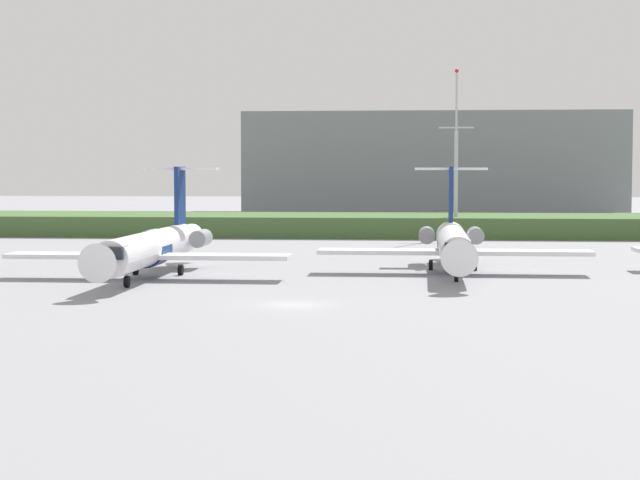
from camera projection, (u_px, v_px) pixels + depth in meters
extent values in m
plane|color=gray|center=(331.00, 265.00, 102.15)|extent=(500.00, 500.00, 0.00)
cube|color=#426033|center=(360.00, 225.00, 149.28)|extent=(320.00, 20.00, 2.68)
cylinder|color=white|center=(151.00, 248.00, 90.07)|extent=(2.70, 24.00, 2.70)
cone|color=white|center=(103.00, 261.00, 76.66)|extent=(2.70, 3.00, 2.70)
cone|color=white|center=(187.00, 237.00, 103.98)|extent=(2.29, 4.00, 2.29)
cube|color=black|center=(111.00, 253.00, 78.51)|extent=(2.03, 1.80, 0.90)
cylinder|color=navy|center=(151.00, 250.00, 90.08)|extent=(2.76, 3.60, 2.76)
cube|color=white|center=(76.00, 256.00, 89.65)|extent=(11.00, 3.20, 0.36)
cube|color=white|center=(221.00, 257.00, 88.58)|extent=(11.00, 3.20, 0.36)
cube|color=navy|center=(180.00, 195.00, 100.75)|extent=(0.36, 3.20, 5.20)
cube|color=white|center=(180.00, 169.00, 100.90)|extent=(6.80, 1.80, 0.24)
cylinder|color=gray|center=(151.00, 238.00, 99.41)|extent=(1.50, 3.40, 1.50)
cylinder|color=gray|center=(201.00, 238.00, 99.00)|extent=(1.50, 3.40, 1.50)
cylinder|color=gray|center=(127.00, 274.00, 82.77)|extent=(0.20, 0.20, 0.65)
cylinder|color=black|center=(127.00, 282.00, 82.81)|extent=(0.30, 0.90, 0.90)
cylinder|color=black|center=(136.00, 269.00, 92.76)|extent=(0.35, 0.90, 0.90)
cylinder|color=black|center=(181.00, 270.00, 92.41)|extent=(0.35, 0.90, 0.90)
cylinder|color=white|center=(454.00, 244.00, 94.39)|extent=(2.70, 24.00, 2.70)
cone|color=white|center=(459.00, 257.00, 80.97)|extent=(2.70, 3.00, 2.70)
cone|color=white|center=(450.00, 234.00, 108.30)|extent=(2.30, 4.00, 2.29)
cube|color=black|center=(458.00, 248.00, 82.83)|extent=(2.02, 1.80, 0.90)
cylinder|color=navy|center=(454.00, 246.00, 94.40)|extent=(2.76, 3.60, 2.76)
cube|color=white|center=(383.00, 252.00, 93.97)|extent=(11.00, 3.20, 0.36)
cube|color=white|center=(525.00, 253.00, 92.89)|extent=(11.00, 3.20, 0.36)
cube|color=navy|center=(451.00, 194.00, 105.07)|extent=(0.36, 3.20, 5.20)
cube|color=white|center=(451.00, 169.00, 105.21)|extent=(6.80, 1.80, 0.24)
cylinder|color=gray|center=(427.00, 235.00, 103.72)|extent=(1.50, 3.40, 1.50)
cylinder|color=gray|center=(475.00, 235.00, 103.31)|extent=(1.50, 3.40, 1.50)
cylinder|color=gray|center=(456.00, 269.00, 87.08)|extent=(0.20, 0.20, 0.65)
cylinder|color=black|center=(456.00, 276.00, 87.12)|extent=(0.30, 0.90, 0.90)
cylinder|color=black|center=(431.00, 265.00, 97.07)|extent=(0.35, 0.90, 0.90)
cylinder|color=black|center=(475.00, 265.00, 96.73)|extent=(0.35, 0.90, 0.90)
cylinder|color=#B2B2B7|center=(456.00, 184.00, 142.66)|extent=(0.50, 0.50, 13.64)
cylinder|color=#B2B2B7|center=(457.00, 102.00, 141.99)|extent=(0.28, 0.28, 7.34)
cube|color=#B2B2B7|center=(456.00, 128.00, 142.20)|extent=(4.40, 0.20, 0.20)
sphere|color=red|center=(457.00, 71.00, 141.74)|extent=(0.50, 0.50, 0.50)
cube|color=gray|center=(433.00, 169.00, 183.09)|extent=(59.00, 28.05, 17.63)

